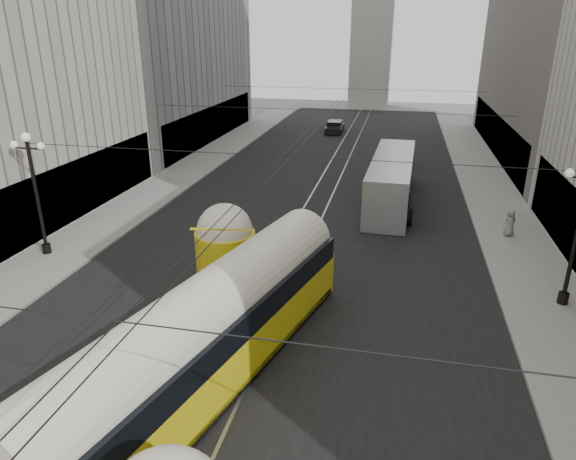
% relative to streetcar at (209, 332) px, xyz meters
% --- Properties ---
extents(road, '(20.00, 85.00, 0.02)m').
position_rel_streetcar_xyz_m(road, '(0.50, 22.44, -1.89)').
color(road, black).
rests_on(road, ground).
extents(sidewalk_left, '(4.00, 72.00, 0.15)m').
position_rel_streetcar_xyz_m(sidewalk_left, '(-11.50, 25.94, -1.82)').
color(sidewalk_left, gray).
rests_on(sidewalk_left, ground).
extents(sidewalk_right, '(4.00, 72.00, 0.15)m').
position_rel_streetcar_xyz_m(sidewalk_right, '(12.50, 25.94, -1.82)').
color(sidewalk_right, gray).
rests_on(sidewalk_right, ground).
extents(rail_left, '(0.12, 85.00, 0.04)m').
position_rel_streetcar_xyz_m(rail_left, '(-0.25, 22.44, -1.89)').
color(rail_left, gray).
rests_on(rail_left, ground).
extents(rail_right, '(0.12, 85.00, 0.04)m').
position_rel_streetcar_xyz_m(rail_right, '(1.25, 22.44, -1.89)').
color(rail_right, gray).
rests_on(rail_right, ground).
extents(distant_tower, '(6.00, 6.00, 31.36)m').
position_rel_streetcar_xyz_m(distant_tower, '(0.50, 69.94, 13.07)').
color(distant_tower, '#B2AFA8').
rests_on(distant_tower, ground).
extents(lamppost_left_mid, '(1.86, 0.44, 6.37)m').
position_rel_streetcar_xyz_m(lamppost_left_mid, '(-12.10, 7.94, 1.85)').
color(lamppost_left_mid, black).
rests_on(lamppost_left_mid, sidewalk_left).
extents(catenary, '(25.00, 72.00, 0.23)m').
position_rel_streetcar_xyz_m(catenary, '(0.62, 21.43, 3.99)').
color(catenary, black).
rests_on(catenary, ground).
extents(streetcar, '(6.54, 17.21, 3.88)m').
position_rel_streetcar_xyz_m(streetcar, '(0.00, 0.00, 0.00)').
color(streetcar, yellow).
rests_on(streetcar, ground).
extents(city_bus, '(3.05, 12.56, 3.17)m').
position_rel_streetcar_xyz_m(city_bus, '(5.36, 20.83, -0.16)').
color(city_bus, '#AFB3B5').
rests_on(city_bus, ground).
extents(sedan_white_far, '(2.11, 4.53, 1.40)m').
position_rel_streetcar_xyz_m(sedan_white_far, '(5.76, 32.07, -1.26)').
color(sedan_white_far, white).
rests_on(sedan_white_far, ground).
extents(sedan_dark_far, '(1.81, 4.31, 1.36)m').
position_rel_streetcar_xyz_m(sedan_dark_far, '(-1.71, 45.77, -1.28)').
color(sedan_dark_far, black).
rests_on(sedan_dark_far, ground).
extents(pedestrian_sidewalk_right, '(0.89, 0.74, 1.56)m').
position_rel_streetcar_xyz_m(pedestrian_sidewalk_right, '(12.20, 15.74, -0.96)').
color(pedestrian_sidewalk_right, gray).
rests_on(pedestrian_sidewalk_right, sidewalk_right).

